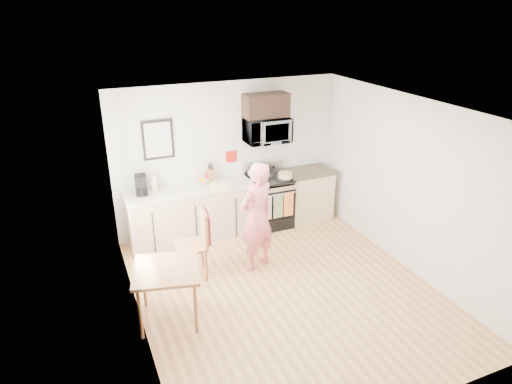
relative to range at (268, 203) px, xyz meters
name	(u,v)px	position (x,y,z in m)	size (l,w,h in m)	color
floor	(285,290)	(-0.63, -1.98, -0.44)	(4.60, 4.60, 0.00)	#A26D3E
back_wall	(228,157)	(-0.63, 0.32, 0.86)	(4.00, 0.04, 2.60)	silver
front_wall	(404,308)	(-0.63, -4.28, 0.86)	(4.00, 0.04, 2.60)	silver
left_wall	(133,236)	(-2.63, -1.98, 0.86)	(0.04, 4.60, 2.60)	silver
right_wall	(409,185)	(1.37, -1.98, 0.86)	(0.04, 4.60, 2.60)	silver
ceiling	(291,110)	(-0.63, -1.98, 2.16)	(4.00, 4.60, 0.04)	silver
window	(124,191)	(-2.59, -1.18, 1.11)	(0.06, 1.40, 1.50)	silver
cabinet_left	(191,215)	(-1.43, 0.02, 0.01)	(2.10, 0.60, 0.90)	tan
countertop_left	(190,190)	(-1.43, 0.02, 0.48)	(2.14, 0.64, 0.04)	beige
cabinet_right	(307,195)	(0.80, 0.02, 0.01)	(0.84, 0.60, 0.90)	tan
countertop_right	(308,171)	(0.80, 0.02, 0.48)	(0.88, 0.64, 0.04)	black
range	(268,203)	(0.00, 0.00, 0.00)	(0.76, 0.70, 1.16)	black
microwave	(267,130)	(0.00, 0.10, 1.32)	(0.76, 0.51, 0.42)	#B7B7BC
upper_cabinet	(266,105)	(0.00, 0.15, 1.74)	(0.76, 0.35, 0.40)	black
wall_art	(158,140)	(-1.83, 0.30, 1.31)	(0.50, 0.04, 0.65)	black
wall_trivet	(231,156)	(-0.58, 0.31, 0.86)	(0.20, 0.02, 0.20)	#AD1D0E
person	(257,217)	(-0.75, -1.22, 0.41)	(0.62, 0.41, 1.70)	#B83240
dining_table	(167,274)	(-2.28, -1.94, 0.23)	(0.85, 0.85, 0.75)	brown
chair	(200,234)	(-1.60, -1.12, 0.25)	(0.55, 0.51, 1.06)	brown
knife_block	(211,175)	(-1.00, 0.21, 0.62)	(0.10, 0.14, 0.22)	brown
utensil_crock	(209,173)	(-1.02, 0.24, 0.64)	(0.11, 0.11, 0.34)	#AD1D0E
fruit_bowl	(202,181)	(-1.17, 0.16, 0.55)	(0.27, 0.27, 0.11)	white
milk_carton	(155,184)	(-1.97, 0.16, 0.63)	(0.09, 0.09, 0.24)	tan
coffee_maker	(141,186)	(-2.20, 0.08, 0.66)	(0.21, 0.29, 0.32)	black
bread_bag	(220,186)	(-0.97, -0.20, 0.56)	(0.30, 0.14, 0.11)	tan
cake	(285,176)	(0.25, -0.14, 0.54)	(0.30, 0.30, 0.10)	black
kettle	(254,172)	(-0.25, 0.08, 0.60)	(0.20, 0.20, 0.26)	white
pot	(265,178)	(-0.11, -0.09, 0.54)	(0.19, 0.32, 0.10)	#B7B7BC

